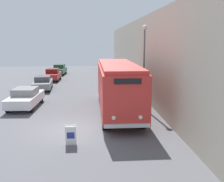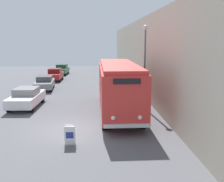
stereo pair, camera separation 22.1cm
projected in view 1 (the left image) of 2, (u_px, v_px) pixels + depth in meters
name	position (u px, v px, depth m)	size (l,w,h in m)	color
ground_plane	(71.00, 129.00, 15.10)	(80.00, 80.00, 0.00)	#56565B
building_wall_right	(142.00, 57.00, 24.68)	(0.30, 60.00, 7.16)	#B2A893
vintage_bus	(118.00, 85.00, 18.36)	(2.54, 10.24, 3.48)	black
sign_board	(71.00, 135.00, 12.72)	(0.53, 0.37, 0.97)	gray
streetlamp	(144.00, 55.00, 19.22)	(0.36, 0.36, 6.15)	#595E60
parked_car_near	(25.00, 98.00, 20.06)	(2.10, 4.60, 1.48)	black
parked_car_mid	(43.00, 83.00, 27.38)	(2.07, 4.46, 1.44)	black
parked_car_far	(53.00, 75.00, 33.78)	(1.82, 4.09, 1.56)	black
parked_car_distant	(59.00, 69.00, 40.20)	(1.94, 4.33, 1.55)	black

